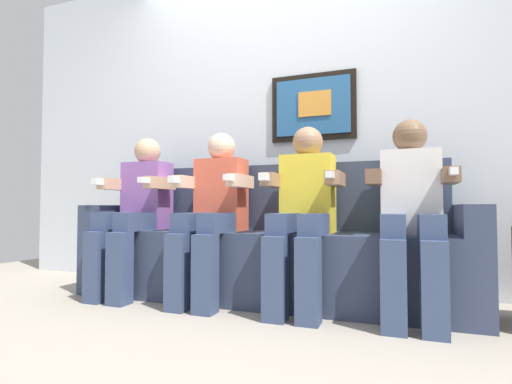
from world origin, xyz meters
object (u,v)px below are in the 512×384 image
(person_leftmost, at_px, (137,207))
(person_left_center, at_px, (213,207))
(person_right_center, at_px, (304,207))
(person_rightmost, at_px, (411,207))
(couch, at_px, (265,252))

(person_leftmost, bearing_deg, person_left_center, 0.00)
(person_right_center, bearing_deg, person_leftmost, 180.00)
(person_leftmost, xyz_separation_m, person_right_center, (1.20, 0.00, 0.00))
(person_right_center, height_order, person_rightmost, same)
(couch, height_order, person_leftmost, person_leftmost)
(person_left_center, distance_m, person_rightmost, 1.20)
(couch, bearing_deg, person_rightmost, -10.64)
(person_left_center, height_order, person_right_center, same)
(couch, distance_m, person_right_center, 0.45)
(person_rightmost, bearing_deg, couch, 169.36)
(person_right_center, xyz_separation_m, person_rightmost, (0.60, 0.00, -0.00))
(person_left_center, bearing_deg, couch, 29.48)
(person_right_center, relative_size, person_rightmost, 1.00)
(person_leftmost, xyz_separation_m, person_left_center, (0.60, 0.00, 0.00))
(couch, distance_m, person_rightmost, 0.96)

